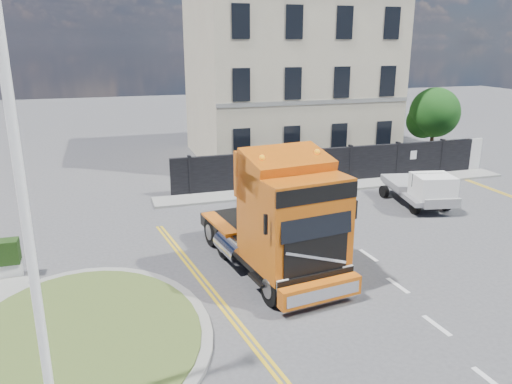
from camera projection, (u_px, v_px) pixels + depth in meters
name	position (u px, v px, depth m)	size (l,w,h in m)	color
ground	(290.00, 261.00, 17.92)	(120.00, 120.00, 0.00)	#424244
traffic_island	(83.00, 337.00, 13.17)	(6.80, 6.80, 0.17)	gray
hoarding_fence	(342.00, 165.00, 27.72)	(18.80, 0.25, 2.00)	black
georgian_building	(287.00, 70.00, 33.05)	(12.30, 10.30, 12.80)	beige
tree	(432.00, 115.00, 32.18)	(3.20, 3.20, 4.80)	#382619
pavement_far	(340.00, 186.00, 27.01)	(20.00, 1.60, 0.12)	gray
truck	(283.00, 223.00, 16.20)	(3.57, 7.38, 4.24)	black
flatbed_pickup	(425.00, 189.00, 23.26)	(2.49, 4.52, 1.77)	gray
lamppost_island	(26.00, 221.00, 9.03)	(0.26, 0.52, 8.51)	white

